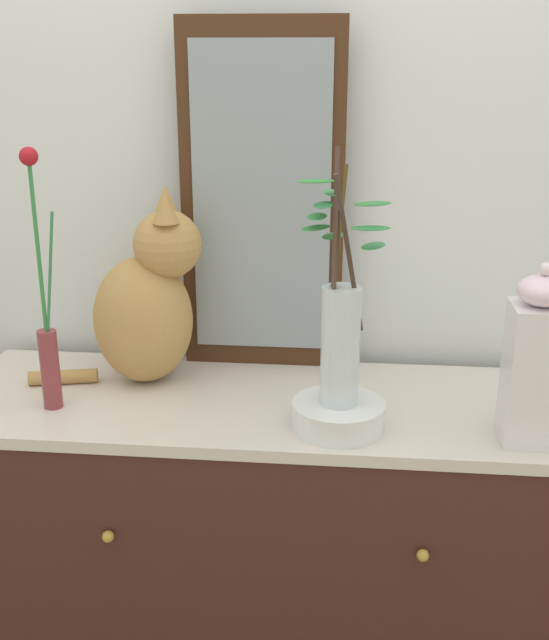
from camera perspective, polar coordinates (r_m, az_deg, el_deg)
The scene contains 8 objects.
wall_back at distance 1.86m, azimuth 0.94°, elevation 8.90°, with size 4.40×0.08×2.60m, color silver.
sideboard at distance 1.92m, azimuth -0.00°, elevation -18.38°, with size 1.39×0.48×0.92m.
mirror_leaning at distance 1.77m, azimuth -0.92°, elevation 8.70°, with size 0.37×0.03×0.78m.
cat_sitting at distance 1.74m, azimuth -9.21°, elevation 1.30°, with size 0.39×0.23×0.43m.
vase_slim_green at distance 1.65m, azimuth -16.29°, elevation -0.89°, with size 0.06×0.04×0.54m.
bowl_porcelain at distance 1.55m, azimuth 4.67°, elevation -6.93°, with size 0.18×0.18×0.05m, color white.
vase_glass_clear at distance 1.49m, azimuth 4.81°, elevation -0.78°, with size 0.18×0.16×0.49m.
jar_lidded_porcelain at distance 1.53m, azimuth 18.47°, elevation -2.96°, with size 0.10×0.10×0.35m.
Camera 1 is at (0.15, -1.52, 1.62)m, focal length 43.87 mm.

